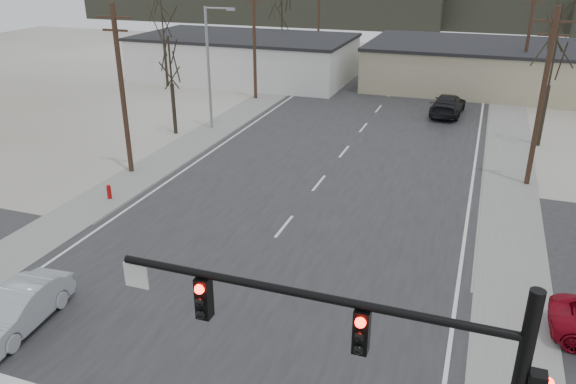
# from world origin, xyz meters

# --- Properties ---
(ground) EXTENTS (140.00, 140.00, 0.00)m
(ground) POSITION_xyz_m (0.00, 0.00, 0.00)
(ground) COLOR silver
(ground) RESTS_ON ground
(main_road) EXTENTS (18.00, 110.00, 0.05)m
(main_road) POSITION_xyz_m (0.00, 15.00, 0.02)
(main_road) COLOR #252527
(main_road) RESTS_ON ground
(cross_road) EXTENTS (90.00, 10.00, 0.04)m
(cross_road) POSITION_xyz_m (0.00, 0.00, 0.02)
(cross_road) COLOR #252527
(cross_road) RESTS_ON ground
(sidewalk_left) EXTENTS (3.00, 90.00, 0.06)m
(sidewalk_left) POSITION_xyz_m (-10.60, 20.00, 0.03)
(sidewalk_left) COLOR gray
(sidewalk_left) RESTS_ON ground
(sidewalk_right) EXTENTS (3.00, 90.00, 0.06)m
(sidewalk_right) POSITION_xyz_m (10.60, 20.00, 0.03)
(sidewalk_right) COLOR gray
(sidewalk_right) RESTS_ON ground
(traffic_signal_mast) EXTENTS (8.95, 0.43, 7.20)m
(traffic_signal_mast) POSITION_xyz_m (7.89, -6.20, 4.67)
(traffic_signal_mast) COLOR black
(traffic_signal_mast) RESTS_ON ground
(fire_hydrant) EXTENTS (0.24, 0.24, 0.87)m
(fire_hydrant) POSITION_xyz_m (-10.20, 8.00, 0.45)
(fire_hydrant) COLOR #A50C0C
(fire_hydrant) RESTS_ON ground
(building_left_far) EXTENTS (22.30, 12.30, 4.50)m
(building_left_far) POSITION_xyz_m (-16.00, 40.00, 2.26)
(building_left_far) COLOR silver
(building_left_far) RESTS_ON ground
(building_right_far) EXTENTS (26.30, 14.30, 4.30)m
(building_right_far) POSITION_xyz_m (10.00, 44.00, 2.15)
(building_right_far) COLOR tan
(building_right_far) RESTS_ON ground
(upole_left_b) EXTENTS (2.20, 0.30, 10.00)m
(upole_left_b) POSITION_xyz_m (-11.50, 12.00, 5.22)
(upole_left_b) COLOR #412B1E
(upole_left_b) RESTS_ON ground
(upole_left_c) EXTENTS (2.20, 0.30, 10.00)m
(upole_left_c) POSITION_xyz_m (-11.50, 32.00, 5.22)
(upole_left_c) COLOR #412B1E
(upole_left_c) RESTS_ON ground
(upole_left_d) EXTENTS (2.20, 0.30, 10.00)m
(upole_left_d) POSITION_xyz_m (-11.50, 52.00, 5.22)
(upole_left_d) COLOR #412B1E
(upole_left_d) RESTS_ON ground
(upole_right_a) EXTENTS (2.20, 0.30, 10.00)m
(upole_right_a) POSITION_xyz_m (11.50, 18.00, 5.22)
(upole_right_a) COLOR #412B1E
(upole_right_a) RESTS_ON ground
(upole_right_b) EXTENTS (2.20, 0.30, 10.00)m
(upole_right_b) POSITION_xyz_m (11.50, 40.00, 5.22)
(upole_right_b) COLOR #412B1E
(upole_right_b) RESTS_ON ground
(streetlight_main) EXTENTS (2.40, 0.25, 9.00)m
(streetlight_main) POSITION_xyz_m (-10.80, 22.00, 5.09)
(streetlight_main) COLOR gray
(streetlight_main) RESTS_ON ground
(tree_left_near) EXTENTS (3.30, 3.30, 7.35)m
(tree_left_near) POSITION_xyz_m (-13.00, 20.00, 5.23)
(tree_left_near) COLOR #2E261C
(tree_left_near) RESTS_ON ground
(tree_right_mid) EXTENTS (3.74, 3.74, 8.33)m
(tree_right_mid) POSITION_xyz_m (12.50, 26.00, 5.93)
(tree_right_mid) COLOR #2E261C
(tree_right_mid) RESTS_ON ground
(tree_left_far) EXTENTS (3.96, 3.96, 8.82)m
(tree_left_far) POSITION_xyz_m (-14.00, 46.00, 6.28)
(tree_left_far) COLOR #2E261C
(tree_left_far) RESTS_ON ground
(tree_right_far) EXTENTS (3.52, 3.52, 7.84)m
(tree_right_far) POSITION_xyz_m (15.00, 52.00, 5.58)
(tree_right_far) COLOR #2E261C
(tree_right_far) RESTS_ON ground
(tree_left_mid) EXTENTS (3.96, 3.96, 8.82)m
(tree_left_mid) POSITION_xyz_m (-22.00, 34.00, 6.28)
(tree_left_mid) COLOR #2E261C
(tree_left_mid) RESTS_ON ground
(hill_left) EXTENTS (70.00, 18.00, 7.00)m
(hill_left) POSITION_xyz_m (-35.00, 92.00, 3.50)
(hill_left) COLOR #333026
(hill_left) RESTS_ON ground
(hill_center) EXTENTS (80.00, 18.00, 9.00)m
(hill_center) POSITION_xyz_m (15.00, 96.00, 4.50)
(hill_center) COLOR #333026
(hill_center) RESTS_ON ground
(sedan_crossing) EXTENTS (1.98, 4.68, 1.50)m
(sedan_crossing) POSITION_xyz_m (-6.23, -2.73, 0.80)
(sedan_crossing) COLOR #A7ACB2
(sedan_crossing) RESTS_ON main_road
(car_far_a) EXTENTS (2.75, 5.96, 1.69)m
(car_far_a) POSITION_xyz_m (5.75, 32.06, 0.89)
(car_far_a) COLOR black
(car_far_a) RESTS_ON main_road
(car_far_b) EXTENTS (2.41, 4.49, 1.45)m
(car_far_b) POSITION_xyz_m (-4.66, 60.13, 0.77)
(car_far_b) COLOR black
(car_far_b) RESTS_ON main_road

